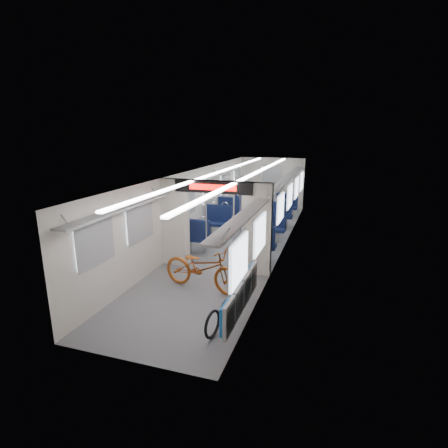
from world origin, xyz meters
name	(u,v)px	position (x,y,z in m)	size (l,w,h in m)	color
carriage	(234,200)	(0.00, -0.27, 1.50)	(12.00, 12.02, 2.31)	#515456
bicycle	(202,268)	(0.14, -3.24, 0.51)	(0.68, 1.95, 1.02)	#964715
flip_bench	(241,295)	(1.35, -4.41, 0.58)	(0.12, 2.15, 0.57)	gray
bike_hoop_a	(212,325)	(1.01, -4.99, 0.23)	(0.51, 0.51, 0.05)	black
bike_hoop_b	(225,313)	(1.08, -4.49, 0.21)	(0.47, 0.47, 0.05)	black
bike_hoop_c	(234,291)	(0.98, -3.56, 0.23)	(0.50, 0.50, 0.05)	black
seat_bay_near_left	(208,226)	(-0.93, -0.03, 0.56)	(0.94, 2.22, 1.14)	#0C1436
seat_bay_near_right	(265,232)	(0.93, -0.10, 0.56)	(0.93, 2.18, 1.13)	#0C1436
seat_bay_far_left	(238,204)	(-0.93, 3.53, 0.57)	(0.96, 2.29, 1.17)	#0C1436
seat_bay_far_right	(283,208)	(0.93, 3.43, 0.54)	(0.90, 2.02, 1.08)	#0C1436
stanchion_near_left	(206,221)	(-0.37, -1.62, 1.15)	(0.04, 0.04, 2.30)	silver
stanchion_near_right	(234,222)	(0.35, -1.48, 1.15)	(0.04, 0.04, 2.30)	silver
stanchion_far_left	(240,200)	(-0.31, 1.58, 1.15)	(0.05, 0.05, 2.30)	silver
stanchion_far_right	(261,200)	(0.40, 1.70, 1.15)	(0.04, 0.04, 2.30)	silver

